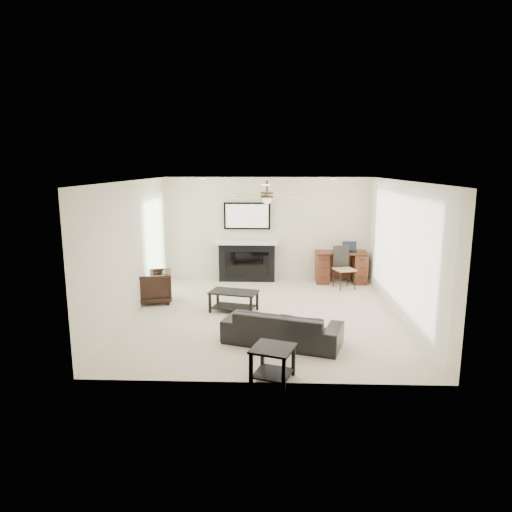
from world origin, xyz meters
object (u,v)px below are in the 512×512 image
(armchair, at_px, (154,287))
(desk, at_px, (341,267))
(sofa, at_px, (282,327))
(fireplace_unit, at_px, (247,242))
(coffee_table, at_px, (234,301))

(armchair, xyz_separation_m, desk, (4.08, 1.75, 0.05))
(armchair, bearing_deg, sofa, 36.97)
(sofa, xyz_separation_m, fireplace_unit, (-0.78, 3.99, 0.69))
(coffee_table, relative_size, desk, 0.74)
(armchair, bearing_deg, coffee_table, 58.63)
(coffee_table, bearing_deg, desk, 58.04)
(fireplace_unit, bearing_deg, sofa, -78.99)
(armchair, bearing_deg, fireplace_unit, 121.90)
(armchair, bearing_deg, desk, 99.77)
(armchair, relative_size, desk, 0.59)
(coffee_table, height_order, fireplace_unit, fireplace_unit)
(desk, bearing_deg, coffee_table, -135.97)
(desk, bearing_deg, sofa, -110.76)
(sofa, bearing_deg, desk, -93.30)
(sofa, bearing_deg, coffee_table, -43.18)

